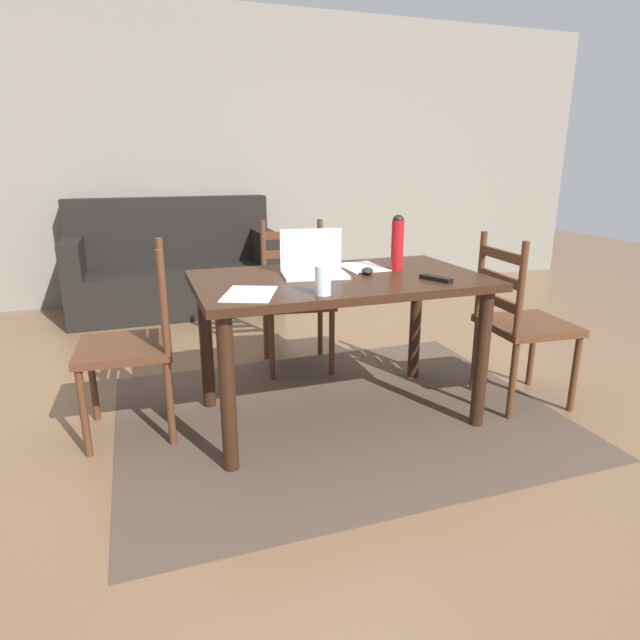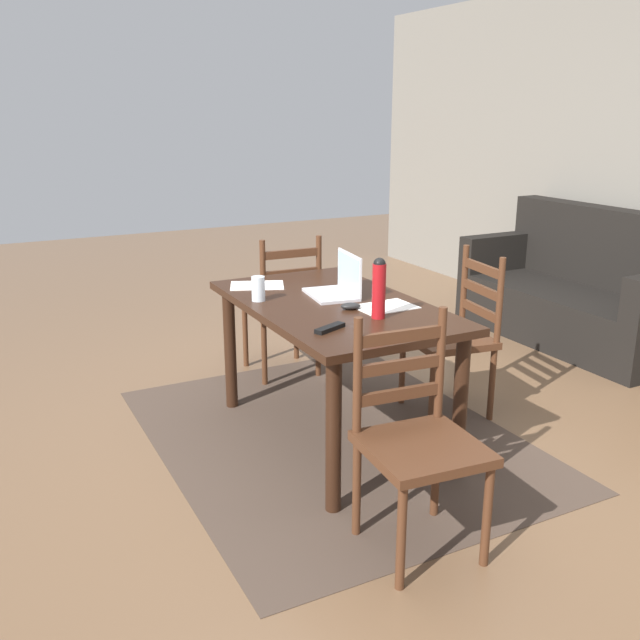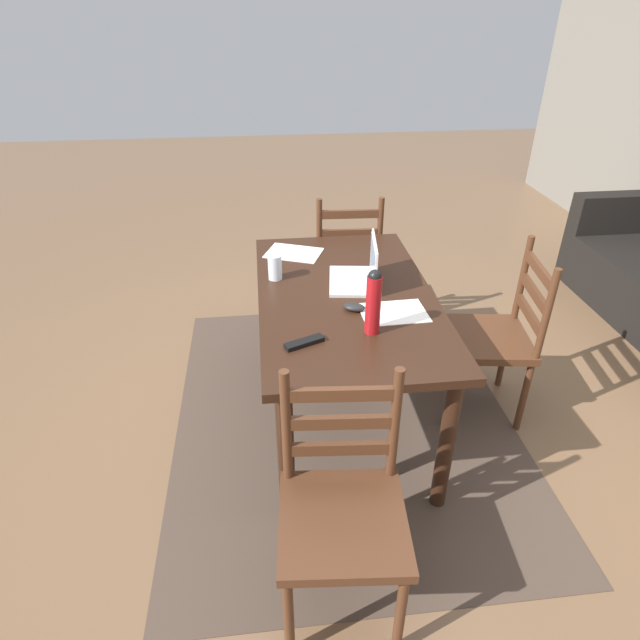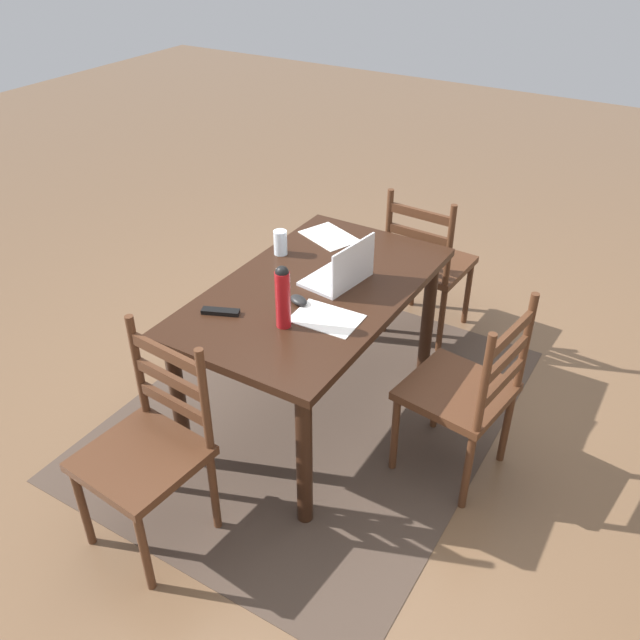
# 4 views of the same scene
# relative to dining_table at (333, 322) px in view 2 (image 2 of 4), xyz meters

# --- Properties ---
(ground_plane) EXTENTS (14.00, 14.00, 0.00)m
(ground_plane) POSITION_rel_dining_table_xyz_m (0.00, 0.00, -0.66)
(ground_plane) COLOR brown
(area_rug) EXTENTS (2.29, 1.80, 0.01)m
(area_rug) POSITION_rel_dining_table_xyz_m (0.00, 0.00, -0.65)
(area_rug) COLOR #47382D
(area_rug) RESTS_ON ground
(dining_table) EXTENTS (1.44, 0.84, 0.76)m
(dining_table) POSITION_rel_dining_table_xyz_m (0.00, 0.00, 0.00)
(dining_table) COLOR black
(dining_table) RESTS_ON ground
(chair_left_far) EXTENTS (0.46, 0.46, 0.95)m
(chair_left_far) POSITION_rel_dining_table_xyz_m (-1.01, 0.17, -0.19)
(chair_left_far) COLOR #4C2B19
(chair_left_far) RESTS_ON ground
(chair_far_head) EXTENTS (0.50, 0.50, 0.95)m
(chair_far_head) POSITION_rel_dining_table_xyz_m (0.01, 0.79, -0.19)
(chair_far_head) COLOR #4C2B19
(chair_far_head) RESTS_ON ground
(chair_right_near) EXTENTS (0.48, 0.48, 0.95)m
(chair_right_near) POSITION_rel_dining_table_xyz_m (1.01, -0.17, -0.19)
(chair_right_near) COLOR #4C2B19
(chair_right_near) RESTS_ON ground
(couch) EXTENTS (1.80, 0.80, 1.00)m
(couch) POSITION_rel_dining_table_xyz_m (-0.64, 2.50, -0.30)
(couch) COLOR black
(couch) RESTS_ON ground
(laptop) EXTENTS (0.35, 0.26, 0.23)m
(laptop) POSITION_rel_dining_table_xyz_m (-0.11, 0.09, 0.16)
(laptop) COLOR silver
(laptop) RESTS_ON dining_table
(water_bottle) EXTENTS (0.06, 0.06, 0.29)m
(water_bottle) POSITION_rel_dining_table_xyz_m (0.35, 0.06, 0.26)
(water_bottle) COLOR #A81419
(water_bottle) RESTS_ON dining_table
(drinking_glass) EXTENTS (0.07, 0.07, 0.13)m
(drinking_glass) POSITION_rel_dining_table_xyz_m (-0.20, -0.33, 0.17)
(drinking_glass) COLOR silver
(drinking_glass) RESTS_ON dining_table
(computer_mouse) EXTENTS (0.09, 0.12, 0.03)m
(computer_mouse) POSITION_rel_dining_table_xyz_m (0.16, 0.01, 0.12)
(computer_mouse) COLOR black
(computer_mouse) RESTS_ON dining_table
(tv_remote) EXTENTS (0.11, 0.17, 0.02)m
(tv_remote) POSITION_rel_dining_table_xyz_m (0.41, -0.24, 0.12)
(tv_remote) COLOR black
(tv_remote) RESTS_ON dining_table
(paper_stack_left) EXTENTS (0.22, 0.30, 0.00)m
(paper_stack_left) POSITION_rel_dining_table_xyz_m (0.20, 0.19, 0.11)
(paper_stack_left) COLOR white
(paper_stack_left) RESTS_ON dining_table
(paper_stack_right) EXTENTS (0.31, 0.35, 0.00)m
(paper_stack_right) POSITION_rel_dining_table_xyz_m (-0.50, -0.22, 0.11)
(paper_stack_right) COLOR white
(paper_stack_right) RESTS_ON dining_table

